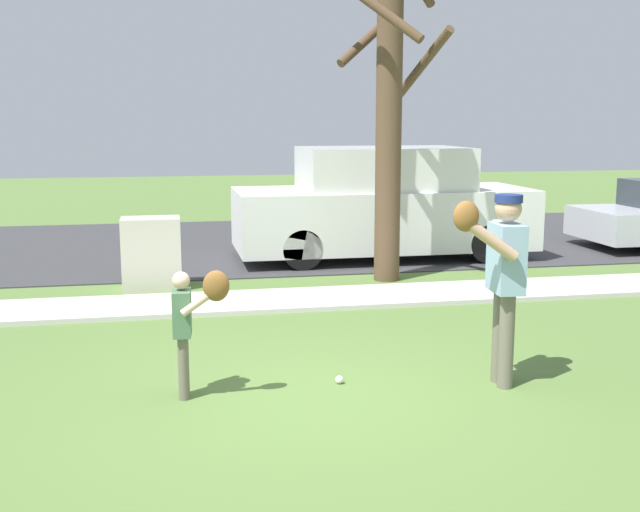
{
  "coord_description": "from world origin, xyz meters",
  "views": [
    {
      "loc": [
        -1.12,
        -6.3,
        2.35
      ],
      "look_at": [
        0.4,
        1.33,
        1.0
      ],
      "focal_mm": 44.1,
      "sensor_mm": 36.0,
      "label": 1
    }
  ],
  "objects_px": {
    "person_adult": "(502,268)",
    "utility_cabinet": "(151,253)",
    "street_tree_near": "(389,104)",
    "parked_van_white": "(383,206)",
    "person_child": "(190,316)",
    "baseball": "(339,380)"
  },
  "relations": [
    {
      "from": "parked_van_white",
      "to": "utility_cabinet",
      "type": "bearing_deg",
      "value": 24.48
    },
    {
      "from": "person_adult",
      "to": "utility_cabinet",
      "type": "relative_size",
      "value": 1.7
    },
    {
      "from": "street_tree_near",
      "to": "parked_van_white",
      "type": "relative_size",
      "value": 0.96
    },
    {
      "from": "person_child",
      "to": "baseball",
      "type": "height_order",
      "value": "person_child"
    },
    {
      "from": "person_adult",
      "to": "person_child",
      "type": "relative_size",
      "value": 1.51
    },
    {
      "from": "parked_van_white",
      "to": "person_adult",
      "type": "bearing_deg",
      "value": 83.29
    },
    {
      "from": "person_adult",
      "to": "baseball",
      "type": "height_order",
      "value": "person_adult"
    },
    {
      "from": "person_child",
      "to": "parked_van_white",
      "type": "xyz_separation_m",
      "value": [
        3.48,
        6.36,
        0.18
      ]
    },
    {
      "from": "person_adult",
      "to": "utility_cabinet",
      "type": "xyz_separation_m",
      "value": [
        -3.09,
        4.8,
        -0.57
      ]
    },
    {
      "from": "baseball",
      "to": "utility_cabinet",
      "type": "height_order",
      "value": "utility_cabinet"
    },
    {
      "from": "baseball",
      "to": "street_tree_near",
      "type": "relative_size",
      "value": 0.02
    },
    {
      "from": "baseball",
      "to": "parked_van_white",
      "type": "xyz_separation_m",
      "value": [
        2.16,
        6.24,
        0.87
      ]
    },
    {
      "from": "person_adult",
      "to": "street_tree_near",
      "type": "relative_size",
      "value": 0.36
    },
    {
      "from": "baseball",
      "to": "street_tree_near",
      "type": "bearing_deg",
      "value": 68.76
    },
    {
      "from": "utility_cabinet",
      "to": "street_tree_near",
      "type": "relative_size",
      "value": 0.21
    },
    {
      "from": "street_tree_near",
      "to": "person_child",
      "type": "bearing_deg",
      "value": -123.78
    },
    {
      "from": "street_tree_near",
      "to": "parked_van_white",
      "type": "xyz_separation_m",
      "value": [
        0.44,
        1.83,
        -1.67
      ]
    },
    {
      "from": "utility_cabinet",
      "to": "street_tree_near",
      "type": "distance_m",
      "value": 3.99
    },
    {
      "from": "person_adult",
      "to": "parked_van_white",
      "type": "height_order",
      "value": "parked_van_white"
    },
    {
      "from": "person_child",
      "to": "baseball",
      "type": "distance_m",
      "value": 1.49
    },
    {
      "from": "person_child",
      "to": "street_tree_near",
      "type": "distance_m",
      "value": 5.76
    },
    {
      "from": "person_child",
      "to": "street_tree_near",
      "type": "bearing_deg",
      "value": 60.69
    }
  ]
}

